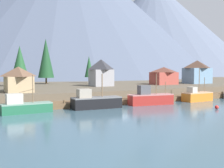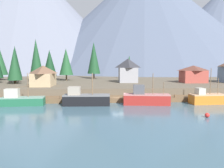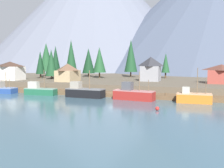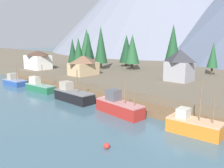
# 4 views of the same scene
# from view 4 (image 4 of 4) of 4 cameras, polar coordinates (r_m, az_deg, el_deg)

# --- Properties ---
(ground_plane) EXTENTS (400.00, 400.00, 1.00)m
(ground_plane) POSITION_cam_4_polar(r_m,az_deg,el_deg) (61.53, 11.25, -1.51)
(ground_plane) COLOR #3D5B6B
(dock) EXTENTS (80.00, 4.00, 1.60)m
(dock) POSITION_cam_4_polar(r_m,az_deg,el_deg) (47.14, -0.10, -3.92)
(dock) COLOR brown
(dock) RESTS_ON ground_plane
(shoreline_bank) EXTENTS (400.00, 56.00, 2.50)m
(shoreline_bank) POSITION_cam_4_polar(r_m,az_deg,el_deg) (71.61, 16.26, 1.45)
(shoreline_bank) COLOR brown
(shoreline_bank) RESTS_ON ground_plane
(fishing_boat_blue) EXTENTS (6.97, 3.41, 5.54)m
(fishing_boat_blue) POSITION_cam_4_polar(r_m,az_deg,el_deg) (69.08, -21.53, 0.56)
(fishing_boat_blue) COLOR navy
(fishing_boat_blue) RESTS_ON ground_plane
(fishing_boat_green) EXTENTS (8.33, 2.87, 6.33)m
(fishing_boat_green) POSITION_cam_4_polar(r_m,az_deg,el_deg) (59.47, -16.42, -0.60)
(fishing_boat_green) COLOR #1E5B3D
(fishing_boat_green) RESTS_ON ground_plane
(fishing_boat_black) EXTENTS (9.20, 3.34, 6.36)m
(fishing_boat_black) POSITION_cam_4_polar(r_m,az_deg,el_deg) (49.21, -8.95, -2.52)
(fishing_boat_black) COLOR black
(fishing_boat_black) RESTS_ON ground_plane
(fishing_boat_red) EXTENTS (9.36, 3.77, 6.29)m
(fishing_boat_red) POSITION_cam_4_polar(r_m,az_deg,el_deg) (40.72, 1.55, -5.18)
(fishing_boat_red) COLOR maroon
(fishing_boat_red) RESTS_ON ground_plane
(fishing_boat_orange) EXTENTS (7.10, 3.23, 7.23)m
(fishing_boat_orange) POSITION_cam_4_polar(r_m,az_deg,el_deg) (34.52, 18.32, -9.11)
(fishing_boat_orange) COLOR #CC6B1E
(fishing_boat_orange) RESTS_ON ground_plane
(house_white) EXTENTS (8.15, 5.59, 5.71)m
(house_white) POSITION_cam_4_polar(r_m,az_deg,el_deg) (80.16, -16.73, 5.42)
(house_white) COLOR silver
(house_white) RESTS_ON shoreline_bank
(house_tan) EXTENTS (5.27, 7.30, 5.18)m
(house_tan) POSITION_cam_4_polar(r_m,az_deg,el_deg) (65.38, -6.61, 4.40)
(house_tan) COLOR tan
(house_tan) RESTS_ON shoreline_bank
(house_grey) EXTENTS (5.63, 5.27, 7.16)m
(house_grey) POSITION_cam_4_polar(r_m,az_deg,el_deg) (58.25, 15.31, 4.26)
(house_grey) COLOR gray
(house_grey) RESTS_ON shoreline_bank
(conifer_near_left) EXTENTS (4.75, 4.75, 13.58)m
(conifer_near_left) POSITION_cam_4_polar(r_m,az_deg,el_deg) (77.32, 13.86, 8.95)
(conifer_near_left) COLOR #4C3823
(conifer_near_left) RESTS_ON shoreline_bank
(conifer_near_right) EXTENTS (4.03, 4.03, 13.03)m
(conifer_near_right) POSITION_cam_4_polar(r_m,az_deg,el_deg) (76.79, -2.59, 9.02)
(conifer_near_right) COLOR #4C3823
(conifer_near_right) RESTS_ON shoreline_bank
(conifer_mid_left) EXTENTS (3.21, 3.21, 9.26)m
(conifer_mid_left) POSITION_cam_4_polar(r_m,az_deg,el_deg) (83.03, -9.08, 7.60)
(conifer_mid_left) COLOR #4C3823
(conifer_mid_left) RESTS_ON shoreline_bank
(conifer_mid_right) EXTENTS (3.96, 3.96, 9.64)m
(conifer_mid_right) POSITION_cam_4_polar(r_m,az_deg,el_deg) (76.81, -7.73, 7.36)
(conifer_mid_right) COLOR #4C3823
(conifer_mid_right) RESTS_ON shoreline_bank
(conifer_back_left) EXTENTS (4.51, 4.51, 10.61)m
(conifer_back_left) POSITION_cam_4_polar(r_m,az_deg,el_deg) (75.28, 4.69, 8.06)
(conifer_back_left) COLOR #4C3823
(conifer_back_left) RESTS_ON shoreline_bank
(conifer_back_right) EXTENTS (3.65, 3.65, 11.11)m
(conifer_back_right) POSITION_cam_4_polar(r_m,az_deg,el_deg) (82.42, -5.40, 8.28)
(conifer_back_right) COLOR #4C3823
(conifer_back_right) RESTS_ON shoreline_bank
(conifer_centre) EXTENTS (2.78, 2.78, 8.56)m
(conifer_centre) POSITION_cam_4_polar(r_m,az_deg,el_deg) (69.97, 22.26, 6.19)
(conifer_centre) COLOR #4C3823
(conifer_centre) RESTS_ON shoreline_bank
(conifer_far_left) EXTENTS (5.63, 5.63, 12.66)m
(conifer_far_left) POSITION_cam_4_polar(r_m,az_deg,el_deg) (92.65, -5.86, 9.22)
(conifer_far_left) COLOR #4C3823
(conifer_far_left) RESTS_ON shoreline_bank
(conifer_far_right) EXTENTS (4.75, 4.75, 10.47)m
(conifer_far_right) POSITION_cam_4_polar(r_m,az_deg,el_deg) (83.77, 3.35, 8.13)
(conifer_far_right) COLOR #4C3823
(conifer_far_right) RESTS_ON shoreline_bank
(channel_buoy) EXTENTS (0.70, 0.70, 0.70)m
(channel_buoy) POSITION_cam_4_polar(r_m,az_deg,el_deg) (29.10, -1.24, -14.08)
(channel_buoy) COLOR red
(channel_buoy) RESTS_ON ground_plane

